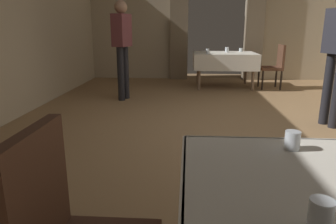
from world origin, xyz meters
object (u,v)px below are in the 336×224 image
Objects in this scene: dining_table_mid at (224,57)px; glass_mid_d at (207,51)px; person_waiter_by_doorway at (122,42)px; glass_mid_c at (227,50)px; glass_mid_a at (241,50)px; glass_near_b at (292,140)px; chair_mid_right at (275,64)px; plate_mid_b at (205,51)px; glass_near_c at (321,214)px.

glass_mid_d reaches higher than dining_table_mid.
glass_mid_c is at bearing 35.83° from person_waiter_by_doorway.
glass_mid_a is (0.39, 0.27, 0.14)m from dining_table_mid.
glass_mid_c reaches higher than glass_near_b.
chair_mid_right reaches higher than plate_mid_b.
person_waiter_by_doorway reaches higher than plate_mid_b.
glass_mid_d is at bearing 34.27° from person_waiter_by_doorway.
chair_mid_right reaches higher than glass_near_c.
glass_mid_a is 0.80m from plate_mid_b.
chair_mid_right is 1.49m from glass_mid_d.
glass_near_c is 0.98× the size of glass_mid_a.
glass_near_c is at bearing -97.32° from glass_mid_a.
glass_near_c is (-0.10, -0.55, -0.00)m from glass_near_b.
plate_mid_b is 2.21× the size of glass_mid_d.
chair_mid_right is at bearing -18.44° from plate_mid_b.
dining_table_mid is 5.58m from glass_near_b.
glass_mid_d is 1.90m from person_waiter_by_doorway.
dining_table_mid is 5.92× the size of plate_mid_b.
chair_mid_right reaches higher than glass_mid_c.
dining_table_mid is 16.47× the size of glass_near_b.
glass_mid_a reaches higher than dining_table_mid.
glass_mid_a is at bearing 35.25° from person_waiter_by_doorway.
chair_mid_right is 5.64m from glass_near_b.
glass_mid_a is at bearing 35.28° from dining_table_mid.
glass_mid_a is at bearing 82.99° from glass_near_b.
plate_mid_b is 1.96× the size of glass_mid_c.
plate_mid_b is at bearing 91.09° from glass_mid_d.
plate_mid_b is 0.13× the size of person_waiter_by_doorway.
plate_mid_b is (0.03, 6.50, -0.03)m from glass_near_c.
glass_mid_c is at bearing 52.44° from dining_table_mid.
glass_near_b is 5.65m from glass_mid_c.
glass_near_b is 5.95m from plate_mid_b.
person_waiter_by_doorway is (-1.56, -1.06, 0.22)m from glass_mid_d.
person_waiter_by_doorway is at bearing 111.11° from glass_near_b.
glass_near_c is at bearing -100.51° from glass_near_b.
glass_near_b is 5.26m from glass_mid_d.
glass_near_b is (-0.33, -5.57, 0.14)m from dining_table_mid.
dining_table_mid is at bearing 86.59° from glass_near_b.
glass_mid_c reaches higher than dining_table_mid.
glass_mid_c is 0.07× the size of person_waiter_by_doorway.
glass_near_c is (-1.49, -6.02, 0.28)m from chair_mid_right.
person_waiter_by_doorway is at bearing -144.17° from glass_mid_c.
dining_table_mid is at bearing 85.94° from glass_near_c.
glass_mid_d is at bearing 90.65° from glass_near_b.
glass_mid_d is (0.04, 5.81, 0.01)m from glass_near_c.
glass_mid_c is at bearing -148.43° from glass_mid_a.
person_waiter_by_doorway reaches higher than glass_near_b.
chair_mid_right is 0.54× the size of person_waiter_by_doorway.
glass_near_c is 6.21m from glass_mid_c.
chair_mid_right is at bearing -5.95° from dining_table_mid.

